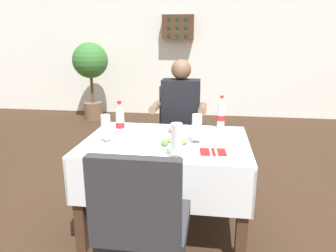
{
  "coord_description": "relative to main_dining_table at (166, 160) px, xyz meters",
  "views": [
    {
      "loc": [
        0.18,
        -2.15,
        1.45
      ],
      "look_at": [
        -0.13,
        0.13,
        0.8
      ],
      "focal_mm": 33.48,
      "sensor_mm": 36.0,
      "label": 1
    }
  ],
  "objects": [
    {
      "name": "ground_plane",
      "position": [
        0.13,
        -0.03,
        -0.56
      ],
      "size": [
        11.0,
        11.0,
        0.0
      ],
      "primitive_type": "plane",
      "color": "#382619"
    },
    {
      "name": "back_wall",
      "position": [
        0.13,
        3.84,
        1.0
      ],
      "size": [
        11.0,
        0.12,
        3.11
      ],
      "primitive_type": "cube",
      "color": "white",
      "rests_on": "ground"
    },
    {
      "name": "main_dining_table",
      "position": [
        0.0,
        0.0,
        0.0
      ],
      "size": [
        1.21,
        0.88,
        0.72
      ],
      "color": "white",
      "rests_on": "ground"
    },
    {
      "name": "chair_far_diner_seat",
      "position": [
        -0.0,
        0.83,
        -0.0
      ],
      "size": [
        0.44,
        0.5,
        0.97
      ],
      "color": "#2D2D33",
      "rests_on": "ground"
    },
    {
      "name": "chair_near_camera_side",
      "position": [
        -0.0,
        -0.83,
        -0.0
      ],
      "size": [
        0.44,
        0.5,
        0.97
      ],
      "color": "#2D2D33",
      "rests_on": "ground"
    },
    {
      "name": "seated_diner_far",
      "position": [
        0.03,
        0.72,
        0.15
      ],
      "size": [
        0.5,
        0.46,
        1.26
      ],
      "color": "#282D42",
      "rests_on": "ground"
    },
    {
      "name": "plate_near_camera",
      "position": [
        0.08,
        -0.13,
        0.18
      ],
      "size": [
        0.25,
        0.25,
        0.05
      ],
      "color": "white",
      "rests_on": "main_dining_table"
    },
    {
      "name": "plate_far_diner",
      "position": [
        0.04,
        0.17,
        0.18
      ],
      "size": [
        0.23,
        0.23,
        0.06
      ],
      "color": "white",
      "rests_on": "main_dining_table"
    },
    {
      "name": "beer_glass_left",
      "position": [
        0.12,
        -0.36,
        0.28
      ],
      "size": [
        0.07,
        0.07,
        0.23
      ],
      "color": "white",
      "rests_on": "main_dining_table"
    },
    {
      "name": "beer_glass_middle",
      "position": [
        -0.42,
        -0.11,
        0.27
      ],
      "size": [
        0.07,
        0.07,
        0.2
      ],
      "color": "white",
      "rests_on": "main_dining_table"
    },
    {
      "name": "beer_glass_right",
      "position": [
        0.23,
        -0.04,
        0.27
      ],
      "size": [
        0.07,
        0.07,
        0.21
      ],
      "color": "white",
      "rests_on": "main_dining_table"
    },
    {
      "name": "cola_bottle_primary",
      "position": [
        0.41,
        0.36,
        0.29
      ],
      "size": [
        0.06,
        0.06,
        0.28
      ],
      "color": "silver",
      "rests_on": "main_dining_table"
    },
    {
      "name": "cola_bottle_secondary",
      "position": [
        -0.36,
        0.04,
        0.28
      ],
      "size": [
        0.07,
        0.07,
        0.28
      ],
      "color": "silver",
      "rests_on": "main_dining_table"
    },
    {
      "name": "napkin_cutlery_set",
      "position": [
        0.34,
        -0.22,
        0.17
      ],
      "size": [
        0.18,
        0.19,
        0.01
      ],
      "color": "maroon",
      "rests_on": "main_dining_table"
    },
    {
      "name": "potted_plant_corner",
      "position": [
        -1.8,
        3.18,
        0.39
      ],
      "size": [
        0.62,
        0.62,
        1.38
      ],
      "color": "brown",
      "rests_on": "ground"
    },
    {
      "name": "wall_bottle_rack",
      "position": [
        -0.31,
        3.67,
        1.07
      ],
      "size": [
        0.56,
        0.21,
        0.42
      ],
      "color": "#472D1E"
    }
  ]
}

